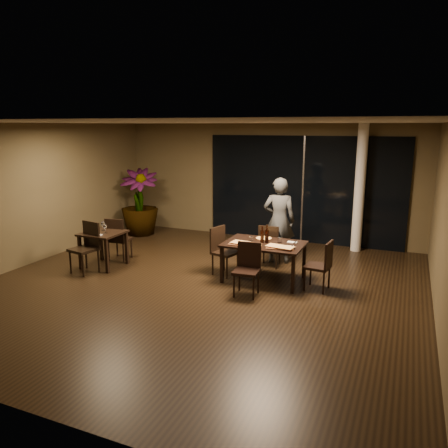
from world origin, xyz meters
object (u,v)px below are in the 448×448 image
at_px(bottle_b, 267,235).
at_px(diner, 279,220).
at_px(chair_main_left, 222,248).
at_px(potted_plant, 139,202).
at_px(main_table, 264,247).
at_px(side_table, 103,238).
at_px(chair_main_far, 269,244).
at_px(chair_side_far, 117,237).
at_px(chair_side_near, 87,244).
at_px(bottle_a, 262,234).
at_px(chair_main_near, 248,266).
at_px(bottle_c, 267,233).
at_px(chair_main_right, 322,263).

bearing_deg(bottle_b, diner, 94.73).
height_order(chair_main_left, potted_plant, potted_plant).
bearing_deg(bottle_b, main_table, -124.17).
distance_m(side_table, chair_main_far, 3.51).
xyz_separation_m(chair_main_left, bottle_b, (0.93, -0.00, 0.35)).
height_order(side_table, bottle_b, bottle_b).
bearing_deg(chair_side_far, chair_side_near, 76.49).
distance_m(chair_main_far, potted_plant, 4.38).
relative_size(side_table, chair_side_near, 0.77).
relative_size(bottle_a, bottle_b, 1.14).
bearing_deg(main_table, potted_plant, 152.89).
distance_m(chair_side_near, diner, 4.05).
relative_size(side_table, diner, 0.43).
bearing_deg(bottle_b, chair_main_left, 179.80).
bearing_deg(diner, potted_plant, -23.47).
bearing_deg(bottle_b, chair_main_near, -95.84).
relative_size(chair_main_near, bottle_c, 2.67).
relative_size(chair_main_left, chair_side_near, 0.93).
xyz_separation_m(main_table, chair_main_far, (-0.14, 0.81, -0.16)).
bearing_deg(chair_main_far, bottle_a, 91.86).
relative_size(chair_main_right, bottle_c, 2.67).
xyz_separation_m(chair_main_far, bottle_b, (0.17, -0.77, 0.38)).
xyz_separation_m(side_table, chair_main_right, (4.53, 0.41, -0.11)).
distance_m(chair_main_far, chair_main_left, 1.07).
bearing_deg(bottle_c, chair_main_left, -178.26).
bearing_deg(bottle_a, chair_main_right, -5.11).
xyz_separation_m(chair_main_left, potted_plant, (-3.38, 2.14, 0.37)).
xyz_separation_m(chair_side_far, chair_side_near, (-0.11, -0.87, 0.04)).
height_order(chair_side_near, bottle_b, bottle_b).
bearing_deg(potted_plant, bottle_a, -27.21).
relative_size(chair_main_left, diner, 0.51).
height_order(side_table, chair_main_far, chair_main_far).
relative_size(main_table, chair_main_near, 1.62).
relative_size(side_table, chair_main_left, 0.83).
relative_size(chair_side_far, bottle_b, 3.38).
relative_size(side_table, potted_plant, 0.44).
bearing_deg(bottle_c, chair_main_far, 102.81).
relative_size(potted_plant, bottle_c, 5.21).
relative_size(chair_main_far, chair_main_right, 0.99).
bearing_deg(bottle_a, chair_main_far, 96.80).
bearing_deg(potted_plant, chair_main_near, -34.98).
height_order(chair_side_near, bottle_a, bottle_a).
bearing_deg(main_table, chair_side_far, -179.38).
bearing_deg(chair_side_near, bottle_c, 26.95).
distance_m(chair_main_left, potted_plant, 4.02).
bearing_deg(diner, side_table, 16.82).
height_order(chair_main_right, bottle_b, bottle_b).
xyz_separation_m(chair_main_left, diner, (0.83, 1.19, 0.40)).
bearing_deg(side_table, chair_side_near, -101.88).
height_order(chair_side_near, potted_plant, potted_plant).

